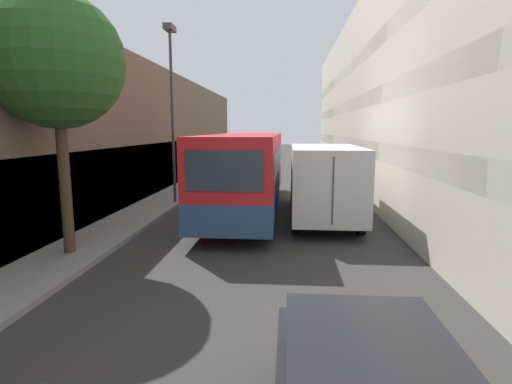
{
  "coord_description": "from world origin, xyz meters",
  "views": [
    {
      "loc": [
        0.9,
        1.54,
        3.31
      ],
      "look_at": [
        0.04,
        12.31,
        1.6
      ],
      "focal_mm": 28.0,
      "sensor_mm": 36.0,
      "label": 1
    }
  ],
  "objects": [
    {
      "name": "building_left_shopfront",
      "position": [
        -6.79,
        15.0,
        2.97
      ],
      "size": [
        2.4,
        60.0,
        6.53
      ],
      "color": "brown",
      "rests_on": "ground_plane"
    },
    {
      "name": "sidewalk_left",
      "position": [
        -4.74,
        15.0,
        0.07
      ],
      "size": [
        1.89,
        60.0,
        0.14
      ],
      "color": "gray",
      "rests_on": "ground_plane"
    },
    {
      "name": "box_truck",
      "position": [
        2.19,
        16.41,
        1.5
      ],
      "size": [
        2.3,
        7.24,
        2.71
      ],
      "color": "silver",
      "rests_on": "ground_plane"
    },
    {
      "name": "street_tree_left",
      "position": [
        -4.74,
        11.16,
        4.92
      ],
      "size": [
        3.28,
        3.28,
        6.45
      ],
      "color": "#4C3823",
      "rests_on": "sidewalk_left"
    },
    {
      "name": "building_right_apartment",
      "position": [
        5.54,
        15.0,
        4.89
      ],
      "size": [
        2.4,
        60.0,
        9.83
      ],
      "color": "beige",
      "rests_on": "ground_plane"
    },
    {
      "name": "ground_plane",
      "position": [
        0.0,
        15.0,
        0.0
      ],
      "size": [
        150.0,
        150.0,
        0.0
      ],
      "primitive_type": "plane",
      "color": "#33302D"
    },
    {
      "name": "street_lamp",
      "position": [
        -4.05,
        18.56,
        5.22
      ],
      "size": [
        0.36,
        0.8,
        7.43
      ],
      "color": "#38383D",
      "rests_on": "sidewalk_left"
    },
    {
      "name": "bus",
      "position": [
        -0.73,
        17.59,
        1.65
      ],
      "size": [
        2.53,
        11.76,
        3.11
      ],
      "color": "red",
      "rests_on": "ground_plane"
    }
  ]
}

